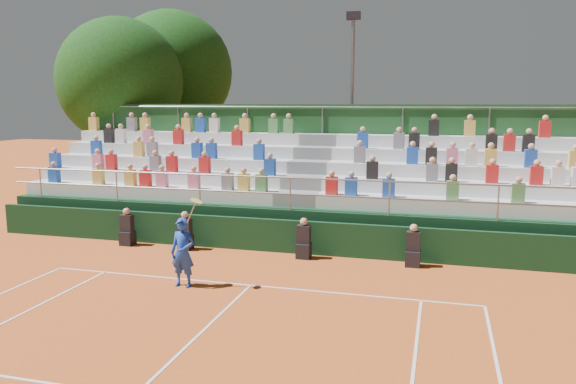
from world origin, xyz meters
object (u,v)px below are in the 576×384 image
(tree_east, at_px, (172,72))
(floodlight_mast, at_px, (352,93))
(tree_west, at_px, (120,81))
(tennis_player, at_px, (183,252))

(tree_east, xyz_separation_m, floodlight_mast, (9.74, -1.86, -1.13))
(tree_west, xyz_separation_m, floodlight_mast, (10.45, 1.90, -0.56))
(tree_east, bearing_deg, tennis_player, -62.74)
(tree_west, distance_m, tree_east, 3.87)
(tennis_player, height_order, floodlight_mast, floodlight_mast)
(tree_west, height_order, tree_east, tree_east)
(tree_east, distance_m, floodlight_mast, 9.98)
(tree_east, relative_size, floodlight_mast, 1.09)
(tree_west, bearing_deg, tree_east, 79.42)
(tennis_player, height_order, tree_west, tree_west)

